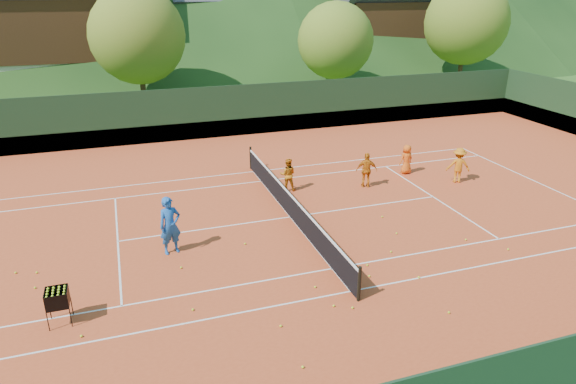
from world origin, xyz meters
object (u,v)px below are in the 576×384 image
object	(u,v)px
ball_hopper	(57,299)
chalet_right	(385,19)
coach	(170,226)
chalet_left	(52,21)
student_b	(367,170)
student_d	(458,165)
student_c	(406,159)
tennis_net	(290,205)
student_a	(288,175)
chalet_mid	(236,22)

from	to	relation	value
ball_hopper	chalet_right	size ratio (longest dim) A/B	0.08
coach	chalet_left	distance (m)	32.19
student_b	student_d	distance (m)	4.26
coach	ball_hopper	size ratio (longest dim) A/B	1.99
ball_hopper	chalet_left	xyz separation A→B (m)	(-2.06, 34.39, 4.88)
coach	chalet_right	distance (m)	40.16
coach	student_c	world-z (taller)	coach
tennis_net	chalet_left	bearing A→B (deg)	108.43
student_a	student_c	xyz separation A→B (m)	(6.01, 0.27, -0.02)
student_d	chalet_mid	xyz separation A→B (m)	(-2.41, 32.81, 4.17)
student_c	chalet_mid	xyz separation A→B (m)	(-0.81, 31.04, 4.27)
student_b	student_c	xyz separation A→B (m)	(2.59, 1.00, -0.09)
student_d	chalet_mid	distance (m)	33.17
student_a	student_b	size ratio (longest dim) A/B	0.92
coach	chalet_left	bearing A→B (deg)	85.91
ball_hopper	chalet_mid	distance (m)	41.06
student_a	student_c	world-z (taller)	student_a
student_d	tennis_net	size ratio (longest dim) A/B	0.13
student_b	chalet_left	distance (m)	31.80
student_b	chalet_left	bearing A→B (deg)	-42.96
ball_hopper	chalet_left	size ratio (longest dim) A/B	0.07
tennis_net	student_c	bearing A→B (deg)	23.50
tennis_net	ball_hopper	world-z (taller)	tennis_net
student_b	tennis_net	xyz separation A→B (m)	(-4.22, -1.96, -0.29)
student_b	student_c	world-z (taller)	student_b
student_c	chalet_left	world-z (taller)	chalet_left
student_b	chalet_right	distance (m)	32.48
student_a	student_b	bearing A→B (deg)	-170.99
coach	student_b	world-z (taller)	coach
tennis_net	chalet_left	size ratio (longest dim) A/B	0.87
coach	chalet_right	world-z (taller)	chalet_right
student_d	tennis_net	bearing A→B (deg)	31.90
student_d	ball_hopper	bearing A→B (deg)	42.72
coach	ball_hopper	distance (m)	4.43
coach	chalet_right	size ratio (longest dim) A/B	0.17
coach	tennis_net	bearing A→B (deg)	3.01
coach	student_c	bearing A→B (deg)	7.10
student_d	chalet_mid	bearing A→B (deg)	-61.94
chalet_left	chalet_right	bearing A→B (deg)	0.00
student_d	chalet_left	world-z (taller)	chalet_left
coach	chalet_left	world-z (taller)	chalet_left
chalet_mid	student_c	bearing A→B (deg)	-88.51
chalet_left	student_c	bearing A→B (deg)	-58.13
student_b	student_a	bearing A→B (deg)	8.08
chalet_mid	chalet_right	distance (m)	14.56
chalet_mid	student_d	bearing A→B (deg)	-85.81
student_a	tennis_net	xyz separation A→B (m)	(-0.80, -2.69, -0.22)
chalet_mid	ball_hopper	bearing A→B (deg)	-109.95
student_b	chalet_left	world-z (taller)	chalet_left
ball_hopper	chalet_mid	xyz separation A→B (m)	(13.94, 38.39, 4.22)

